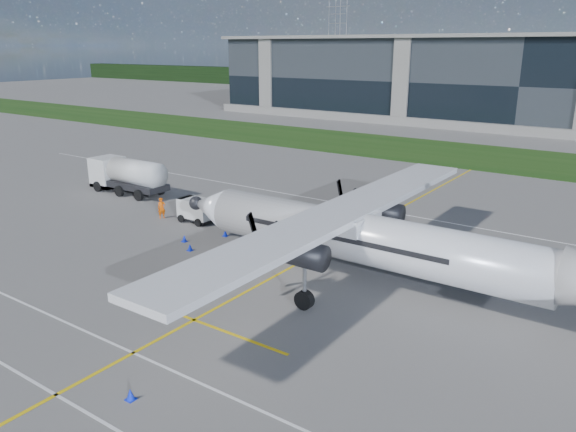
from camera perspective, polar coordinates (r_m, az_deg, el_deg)
ground at (r=69.78m, az=15.95°, el=4.96°), size 400.00×400.00×0.00m
grass_strip at (r=77.25m, az=17.97°, el=5.91°), size 400.00×18.00×0.04m
terminal_building at (r=107.23m, az=23.69°, el=12.23°), size 120.00×20.00×15.00m
pylon_west at (r=202.41m, az=5.02°, el=17.23°), size 9.00×4.60×30.00m
yellow_taxiway_centerline at (r=41.96m, az=5.90°, el=-2.20°), size 0.20×70.00×0.01m
white_lane_line at (r=28.16m, az=-25.93°, el=-14.02°), size 90.00×0.15×0.01m
turboprop_aircraft at (r=32.06m, az=9.75°, el=0.29°), size 29.85×30.96×9.29m
fuel_tanker_truck at (r=56.55m, az=-16.34°, el=4.01°), size 9.12×2.96×3.42m
baggage_tug at (r=45.84m, az=-9.24°, el=0.56°), size 3.14×1.88×1.88m
ground_crew_person at (r=47.32m, az=-12.72°, el=0.94°), size 0.93×1.00×1.99m
safety_cone_fwd at (r=41.52m, az=-10.49°, el=-2.25°), size 0.36×0.36×0.50m
safety_cone_nose_port at (r=39.67m, az=-9.93°, el=-3.14°), size 0.36×0.36×0.50m
safety_cone_portwing at (r=24.50m, az=-15.72°, el=-17.04°), size 0.36×0.36×0.50m
safety_cone_nose_stbd at (r=42.26m, az=-6.40°, el=-1.72°), size 0.36×0.36×0.50m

